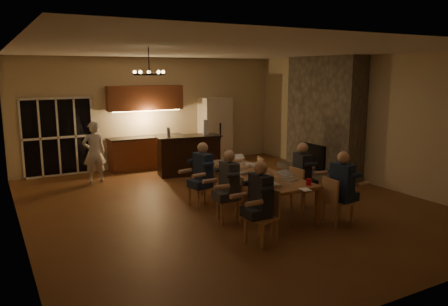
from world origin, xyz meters
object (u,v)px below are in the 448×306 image
laptop_f (239,158)px  bar_bottle (168,132)px  person_left_near (260,202)px  redcup_near (309,182)px  plate_far (250,164)px  laptop_b (289,175)px  chandelier (149,74)px  chair_right_mid (304,188)px  person_left_mid (229,187)px  mug_back (221,165)px  laptop_e (218,160)px  dining_table (253,191)px  chair_right_near (338,201)px  refrigerator (215,130)px  person_right_mid (302,176)px  plate_near (287,177)px  laptop_c (242,168)px  plate_left (269,185)px  mug_mid (243,165)px  can_silver (272,177)px  laptop_a (271,179)px  bar_blender (205,127)px  chair_left_near (261,217)px  chair_right_far (269,177)px  mug_front (264,177)px  can_right (260,165)px  person_right_near (342,188)px  standing_person (94,152)px  person_left_far (203,175)px  chair_left_mid (229,199)px  laptop_d (261,166)px  redcup_mid (225,169)px  can_cola (216,159)px

laptop_f → bar_bottle: bar_bottle is taller
person_left_near → redcup_near: bearing=102.5°
plate_far → laptop_b: bearing=-94.4°
plate_far → chandelier: bearing=-160.0°
chair_right_mid → chandelier: (-3.11, 0.35, 2.31)m
chair_right_mid → person_left_mid: size_ratio=0.64×
mug_back → laptop_e: bearing=75.4°
dining_table → person_left_near: person_left_near is taller
laptop_e → chair_right_near: bearing=126.1°
laptop_f → bar_bottle: bearing=111.2°
refrigerator → chair_right_near: bearing=-96.5°
chair_right_near → laptop_f: laptop_f is taller
person_right_mid → plate_near: size_ratio=5.45×
laptop_c → plate_left: size_ratio=1.18×
plate_far → mug_mid: bearing=-149.4°
can_silver → refrigerator: bearing=73.5°
laptop_a → mug_back: (-0.08, 1.76, -0.06)m
laptop_a → laptop_e: same height
laptop_e → bar_blender: bearing=-97.4°
chair_left_near → chair_right_near: bearing=76.6°
chair_right_far → redcup_near: (-0.47, -1.93, 0.37)m
laptop_f → mug_front: laptop_f is taller
person_right_mid → plate_far: person_right_mid is taller
can_right → person_right_near: bearing=-75.1°
refrigerator → can_silver: (-1.57, -5.31, -0.19)m
standing_person → mug_front: standing_person is taller
person_left_near → refrigerator: bearing=158.0°
dining_table → standing_person: (-2.36, 3.77, 0.41)m
person_left_near → person_left_far: same height
chair_right_near → person_left_near: 1.77m
laptop_a → refrigerator: bearing=-101.5°
person_left_near → chair_right_mid: bearing=120.0°
dining_table → person_left_far: 1.09m
laptop_c → chandelier: bearing=-0.9°
mug_mid → plate_far: mug_mid is taller
chair_right_near → can_silver: 1.31m
bar_bottle → mug_front: bearing=-85.3°
dining_table → mug_front: (-0.09, -0.52, 0.43)m
laptop_c → laptop_f: 1.03m
can_silver → chair_left_mid: bearing=167.5°
chair_right_far → laptop_d: 0.97m
chair_left_mid → redcup_mid: bearing=173.3°
laptop_b → plate_near: laptop_b is taller
can_silver → laptop_d: bearing=72.8°
chair_left_near → chair_left_mid: bearing=161.2°
person_left_mid → chair_right_mid: bearing=89.9°
plate_near → chair_left_near: bearing=-141.7°
person_left_mid → laptop_a: bearing=53.1°
chair_right_near → can_cola: size_ratio=7.42×
mug_mid → plate_near: 1.25m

